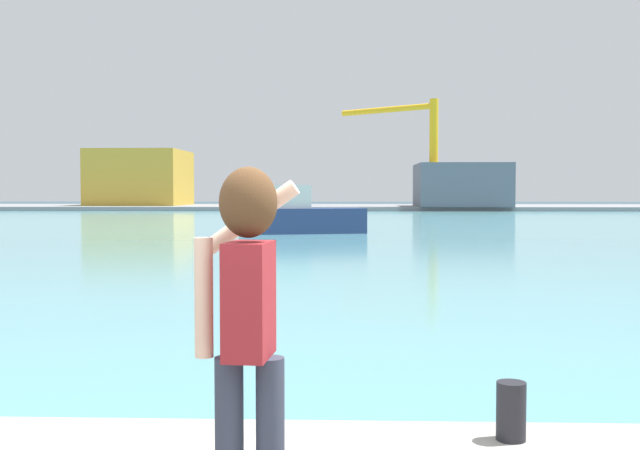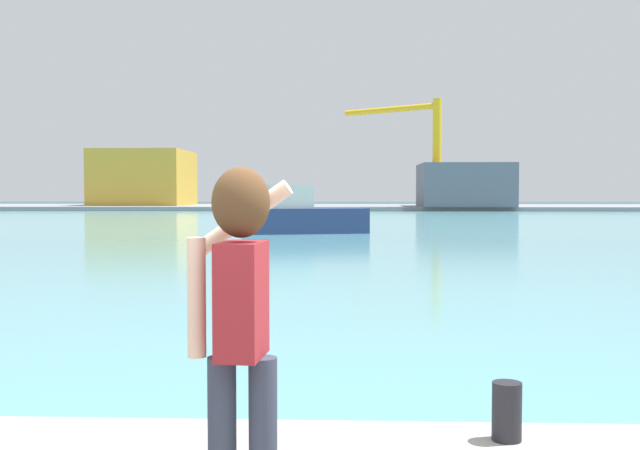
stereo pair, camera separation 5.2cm
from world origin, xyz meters
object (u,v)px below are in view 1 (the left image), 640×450
(person_photographer, at_px, (247,307))
(warehouse_right, at_px, (461,185))
(port_crane, at_px, (417,138))
(harbor_bollard, at_px, (511,411))
(boat_moored, at_px, (299,216))
(warehouse_left, at_px, (141,178))

(person_photographer, distance_m, warehouse_right, 87.60)
(person_photographer, distance_m, port_crane, 85.81)
(person_photographer, bearing_deg, harbor_bollard, -44.62)
(boat_moored, bearing_deg, port_crane, 63.19)
(person_photographer, height_order, harbor_bollard, person_photographer)
(person_photographer, height_order, warehouse_left, warehouse_left)
(harbor_bollard, bearing_deg, warehouse_right, 81.76)
(harbor_bollard, distance_m, warehouse_left, 95.77)
(warehouse_right, distance_m, port_crane, 7.80)
(person_photographer, height_order, port_crane, port_crane)
(harbor_bollard, distance_m, warehouse_right, 86.10)
(boat_moored, height_order, port_crane, port_crane)
(person_photographer, relative_size, boat_moored, 0.25)
(warehouse_right, bearing_deg, person_photographer, -99.13)
(warehouse_right, bearing_deg, warehouse_left, 170.84)
(boat_moored, height_order, warehouse_left, warehouse_left)
(boat_moored, distance_m, warehouse_left, 61.25)
(person_photographer, xyz_separation_m, warehouse_right, (13.89, 86.48, 1.27))
(port_crane, bearing_deg, person_photographer, -95.73)
(port_crane, bearing_deg, boat_moored, -102.37)
(harbor_bollard, bearing_deg, person_photographer, -140.05)
(boat_moored, xyz_separation_m, port_crane, (10.63, 48.43, 7.56))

